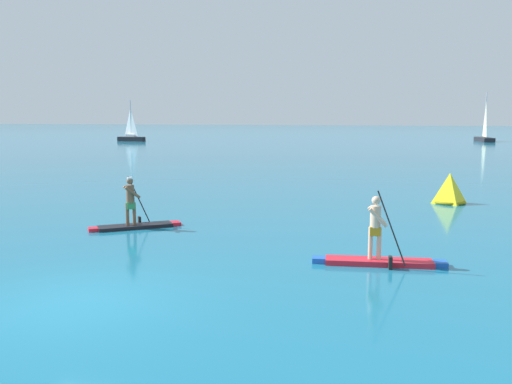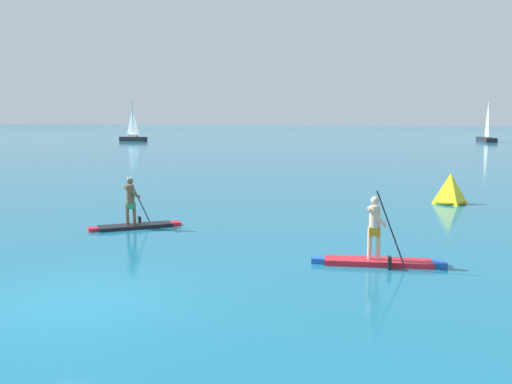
{
  "view_description": "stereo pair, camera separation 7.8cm",
  "coord_description": "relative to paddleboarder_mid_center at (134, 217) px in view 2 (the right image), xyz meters",
  "views": [
    {
      "loc": [
        6.25,
        -9.11,
        3.62
      ],
      "look_at": [
        1.1,
        9.05,
        1.04
      ],
      "focal_mm": 38.84,
      "sensor_mm": 36.0,
      "label": 1
    },
    {
      "loc": [
        6.32,
        -9.08,
        3.62
      ],
      "look_at": [
        1.1,
        9.05,
        1.04
      ],
      "focal_mm": 38.84,
      "sensor_mm": 36.0,
      "label": 2
    }
  ],
  "objects": [
    {
      "name": "ground",
      "position": [
        2.43,
        -6.92,
        -0.35
      ],
      "size": [
        440.0,
        440.0,
        0.0
      ],
      "primitive_type": "plane",
      "color": "#196B8C"
    },
    {
      "name": "race_marker_buoy",
      "position": [
        10.22,
        8.33,
        0.22
      ],
      "size": [
        1.42,
        1.42,
        1.28
      ],
      "color": "yellow",
      "rests_on": "ground"
    },
    {
      "name": "sailboat_right_horizon",
      "position": [
        18.62,
        70.65,
        0.52
      ],
      "size": [
        2.29,
        6.4,
        7.02
      ],
      "rotation": [
        0.0,
        0.0,
        1.7
      ],
      "color": "black",
      "rests_on": "ground"
    },
    {
      "name": "paddleboarder_mid_center",
      "position": [
        0.0,
        0.0,
        0.0
      ],
      "size": [
        2.59,
        2.17,
        1.71
      ],
      "rotation": [
        0.0,
        0.0,
        0.67
      ],
      "color": "black",
      "rests_on": "ground"
    },
    {
      "name": "sailboat_left_horizon",
      "position": [
        -31.25,
        57.52,
        0.49
      ],
      "size": [
        4.23,
        1.24,
        5.96
      ],
      "rotation": [
        0.0,
        0.0,
        3.08
      ],
      "color": "black",
      "rests_on": "ground"
    },
    {
      "name": "paddleboarder_far_right",
      "position": [
        7.96,
        -2.43,
        -0.02
      ],
      "size": [
        3.28,
        0.95,
        1.91
      ],
      "rotation": [
        0.0,
        0.0,
        0.14
      ],
      "color": "red",
      "rests_on": "ground"
    }
  ]
}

